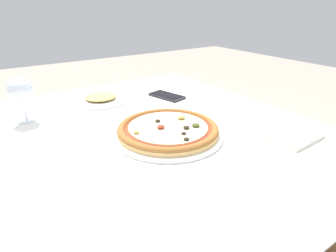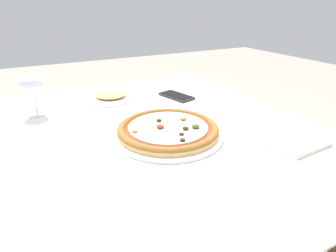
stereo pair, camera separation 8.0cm
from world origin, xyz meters
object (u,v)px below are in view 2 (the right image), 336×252
object	(u,v)px
cell_phone	(176,96)
side_plate	(111,97)
dining_table	(127,160)
pizza_plate	(168,130)
wine_glass_far_right	(32,86)

from	to	relation	value
cell_phone	side_plate	distance (m)	0.26
cell_phone	side_plate	xyz separation A→B (m)	(-0.24, 0.10, 0.00)
dining_table	cell_phone	world-z (taller)	cell_phone
pizza_plate	side_plate	distance (m)	0.40
dining_table	pizza_plate	size ratio (longest dim) A/B	3.55
pizza_plate	wine_glass_far_right	world-z (taller)	wine_glass_far_right
pizza_plate	side_plate	world-z (taller)	pizza_plate
pizza_plate	wine_glass_far_right	size ratio (longest dim) A/B	2.20
dining_table	side_plate	size ratio (longest dim) A/B	5.58
wine_glass_far_right	side_plate	size ratio (longest dim) A/B	0.71
wine_glass_far_right	side_plate	distance (m)	0.29
wine_glass_far_right	cell_phone	distance (m)	0.53
wine_glass_far_right	dining_table	bearing A→B (deg)	-52.97
wine_glass_far_right	cell_phone	world-z (taller)	wine_glass_far_right
cell_phone	dining_table	bearing A→B (deg)	-142.34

